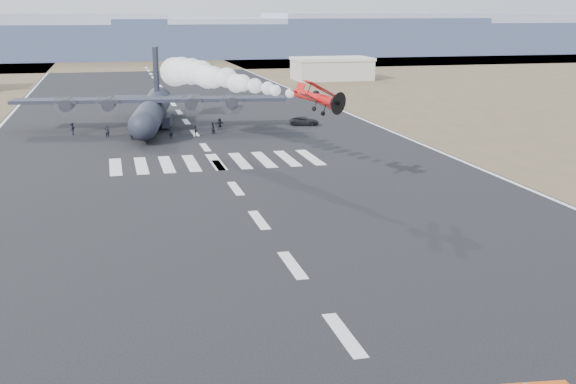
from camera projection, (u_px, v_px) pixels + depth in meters
name	position (u px, v px, depth m)	size (l,w,h in m)	color
ground	(344.00, 335.00, 41.24)	(500.00, 500.00, 0.00)	black
scrub_far	(142.00, 62.00, 257.69)	(500.00, 80.00, 0.00)	brown
runway_markings	(205.00, 147.00, 97.71)	(60.00, 260.00, 0.01)	silver
ridge_seg_d	(138.00, 40.00, 284.34)	(150.00, 50.00, 13.00)	#8B97B1
ridge_seg_e	(297.00, 36.00, 299.27)	(150.00, 50.00, 15.00)	#8B97B1
ridge_seg_f	(441.00, 33.00, 314.20)	(150.00, 50.00, 17.00)	#8B97B1
ridge_seg_g	(571.00, 36.00, 329.87)	(150.00, 50.00, 13.00)	#8B97B1
hangar_right	(332.00, 68.00, 192.41)	(20.50, 12.50, 5.90)	#AAA597
aerobatic_biplane	(318.00, 97.00, 70.02)	(5.81, 5.84, 3.73)	red
smoke_trail	(197.00, 74.00, 92.60)	(12.08, 32.20, 3.93)	white
transport_aircraft	(152.00, 108.00, 113.32)	(41.70, 34.21, 12.03)	#202230
support_vehicle	(304.00, 121.00, 116.55)	(2.18, 4.73, 1.31)	black
crew_a	(171.00, 132.00, 104.39)	(0.65, 0.54, 1.79)	black
crew_b	(132.00, 133.00, 103.41)	(0.91, 0.56, 1.87)	black
crew_c	(72.00, 129.00, 107.28)	(1.21, 0.56, 1.88)	black
crew_d	(196.00, 131.00, 105.81)	(0.92, 0.47, 1.56)	black
crew_e	(155.00, 128.00, 107.54)	(0.91, 0.56, 1.85)	black
crew_f	(220.00, 124.00, 111.95)	(1.67, 0.54, 1.80)	black
crew_g	(107.00, 131.00, 105.01)	(0.67, 0.55, 1.84)	black
crew_h	(212.00, 128.00, 107.92)	(0.86, 0.53, 1.76)	black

